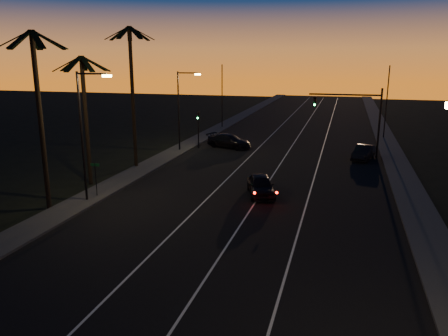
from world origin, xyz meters
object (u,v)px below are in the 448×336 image
(lead_car, at_px, (261,185))
(right_car, at_px, (363,152))
(signal_mast, at_px, (355,110))
(cross_car, at_px, (229,141))

(lead_car, relative_size, right_car, 1.15)
(signal_mast, bearing_deg, right_car, -42.35)
(right_car, bearing_deg, lead_car, -118.17)
(cross_car, bearing_deg, right_car, -8.58)
(signal_mast, height_order, cross_car, signal_mast)
(cross_car, bearing_deg, lead_car, -67.51)
(cross_car, bearing_deg, signal_mast, -5.24)
(lead_car, relative_size, cross_car, 0.93)
(signal_mast, height_order, right_car, signal_mast)
(lead_car, height_order, cross_car, same)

